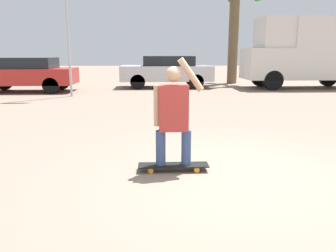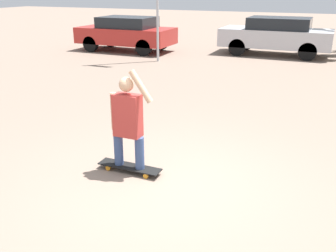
# 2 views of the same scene
# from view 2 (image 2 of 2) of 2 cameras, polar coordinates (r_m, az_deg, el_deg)

# --- Properties ---
(ground_plane) EXTENTS (80.00, 80.00, 0.00)m
(ground_plane) POSITION_cam_2_polar(r_m,az_deg,el_deg) (5.44, 0.04, -9.29)
(ground_plane) COLOR gray
(skateboard) EXTENTS (1.02, 0.24, 0.09)m
(skateboard) POSITION_cam_2_polar(r_m,az_deg,el_deg) (5.86, -5.87, -6.22)
(skateboard) COLOR black
(skateboard) RESTS_ON ground_plane
(person_skateboarder) EXTENTS (0.70, 0.22, 1.53)m
(person_skateboarder) POSITION_cam_2_polar(r_m,az_deg,el_deg) (5.55, -6.18, 1.14)
(person_skateboarder) COLOR #384C7A
(person_skateboarder) RESTS_ON skateboard
(parked_car_silver) EXTENTS (4.44, 1.89, 1.53)m
(parked_car_silver) POSITION_cam_2_polar(r_m,az_deg,el_deg) (16.54, 16.16, 13.18)
(parked_car_silver) COLOR black
(parked_car_silver) RESTS_ON ground_plane
(parked_car_red) EXTENTS (4.22, 1.88, 1.48)m
(parked_car_red) POSITION_cam_2_polar(r_m,az_deg,el_deg) (17.06, -6.40, 13.94)
(parked_car_red) COLOR black
(parked_car_red) RESTS_ON ground_plane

